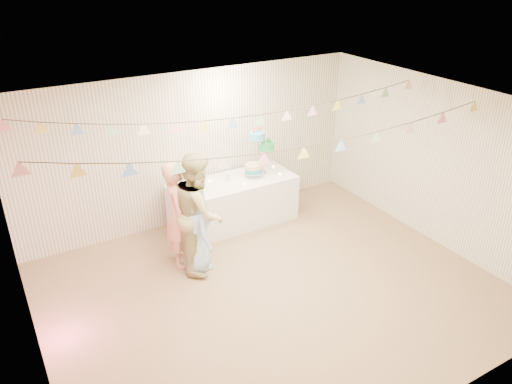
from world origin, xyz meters
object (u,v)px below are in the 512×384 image
table (233,202)px  cake_stand (259,155)px  person_adult_a (178,214)px  person_child (196,229)px  person_adult_b (199,212)px

table → cake_stand: (0.55, 0.05, 0.75)m
table → person_adult_a: bearing=-151.5°
cake_stand → person_child: (-1.66, -0.99, -0.49)m
person_adult_b → person_child: (-0.09, -0.05, -0.24)m
table → person_child: (-1.11, -0.94, 0.26)m
person_adult_b → person_child: person_adult_b is taller
table → person_adult_b: person_adult_b is taller
cake_stand → person_adult_a: size_ratio=0.48×
person_adult_a → person_adult_b: (0.23, -0.21, 0.08)m
person_adult_b → person_child: bearing=145.4°
table → cake_stand: cake_stand is taller
person_adult_b → person_child: 0.26m
cake_stand → person_adult_a: bearing=-158.0°
cake_stand → person_adult_a: 1.98m
table → person_adult_a: person_adult_a is taller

